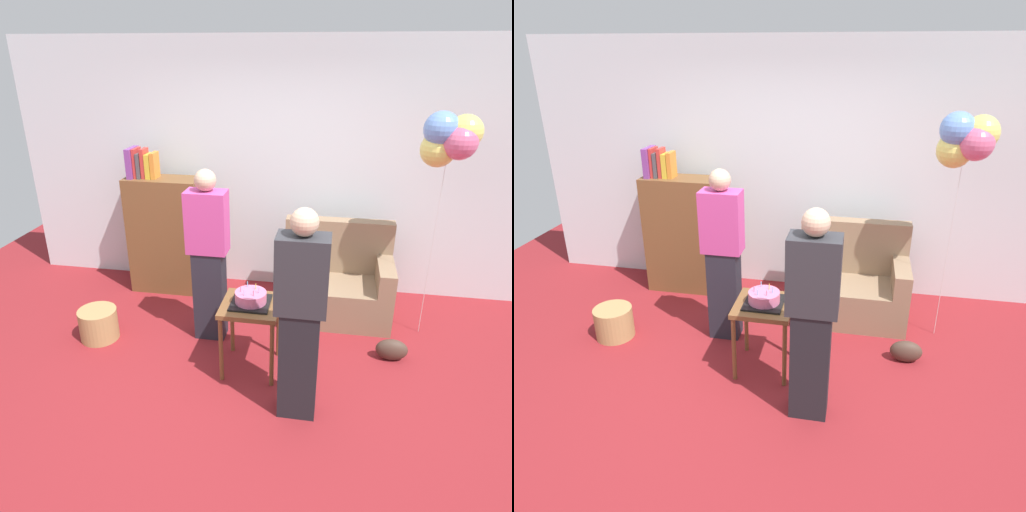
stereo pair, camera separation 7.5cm
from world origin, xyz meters
The scene contains 11 objects.
ground_plane centered at (0.00, 0.00, 0.00)m, with size 8.00×8.00×0.00m, color maroon.
wall_back centered at (0.00, 2.05, 1.35)m, with size 6.00×0.10×2.70m, color silver.
couch centered at (0.64, 1.42, 0.34)m, with size 1.10×0.70×0.96m.
bookshelf centered at (-1.26, 1.67, 0.68)m, with size 0.80×0.36×1.61m.
side_table centered at (-0.05, 0.36, 0.53)m, with size 0.48×0.48×0.63m.
birthday_cake centered at (-0.05, 0.36, 0.68)m, with size 0.32×0.32×0.16m.
person_blowing_candles centered at (-0.52, 0.79, 0.83)m, with size 0.36×0.22×1.63m.
person_holding_cake centered at (0.39, -0.12, 0.83)m, with size 0.36×0.22×1.63m.
wicker_basket centered at (-1.57, 0.55, 0.15)m, with size 0.36×0.36×0.30m, color #A88451.
handbag centered at (1.16, 0.68, 0.10)m, with size 0.28×0.14×0.20m, color #473328.
balloon_bunch centered at (1.48, 1.22, 1.87)m, with size 0.48×0.39×2.09m.
Camera 1 is at (0.57, -2.94, 2.54)m, focal length 32.76 mm.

